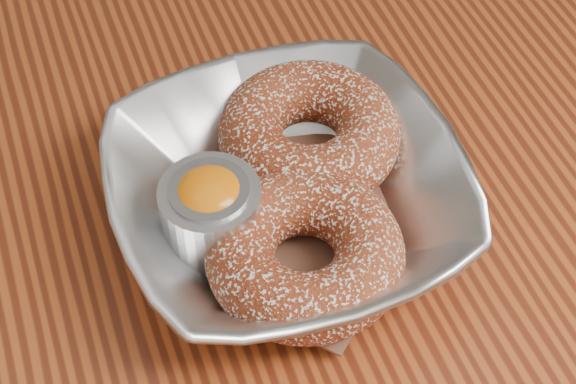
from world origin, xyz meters
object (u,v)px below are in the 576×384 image
object	(u,v)px
serving_bowl	(288,196)
donut_front	(305,253)
table	(156,354)
ramekin	(212,213)
donut_back	(309,133)

from	to	relation	value
serving_bowl	donut_front	world-z (taller)	serving_bowl
table	serving_bowl	distance (m)	0.16
serving_bowl	ramekin	bearing A→B (deg)	-174.61
serving_bowl	ramekin	distance (m)	0.05
serving_bowl	ramekin	world-z (taller)	ramekin
table	donut_front	distance (m)	0.16
ramekin	table	bearing A→B (deg)	-179.25
donut_front	ramekin	xyz separation A→B (m)	(-0.04, 0.04, 0.01)
donut_front	donut_back	bearing A→B (deg)	67.46
table	ramekin	size ratio (longest dim) A/B	20.40
donut_back	ramekin	xyz separation A→B (m)	(-0.08, -0.04, 0.01)
donut_front	ramekin	distance (m)	0.06
table	ramekin	distance (m)	0.14
donut_back	donut_front	world-z (taller)	same
serving_bowl	table	bearing A→B (deg)	-176.94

